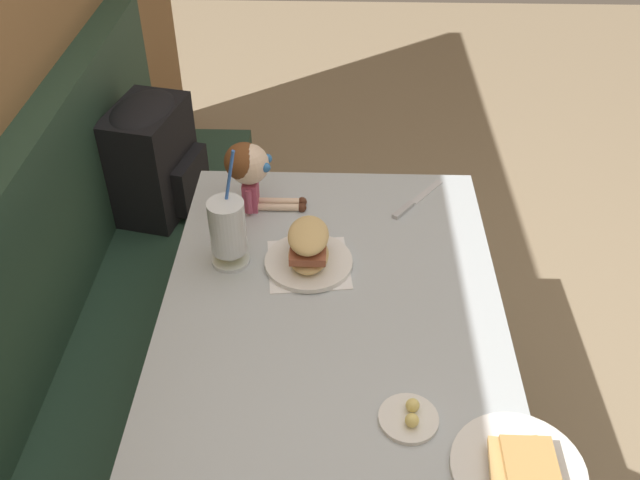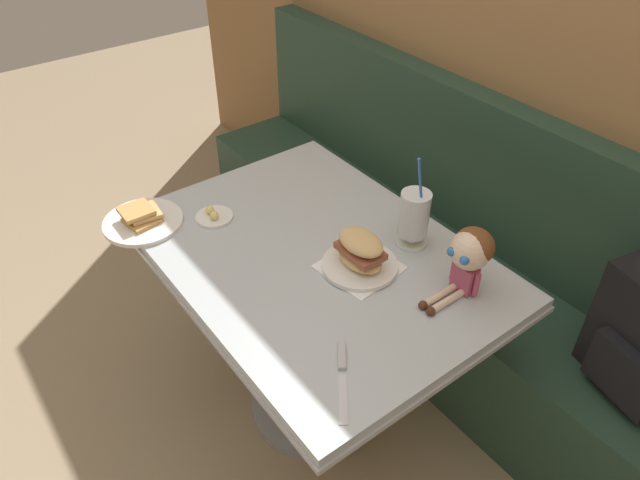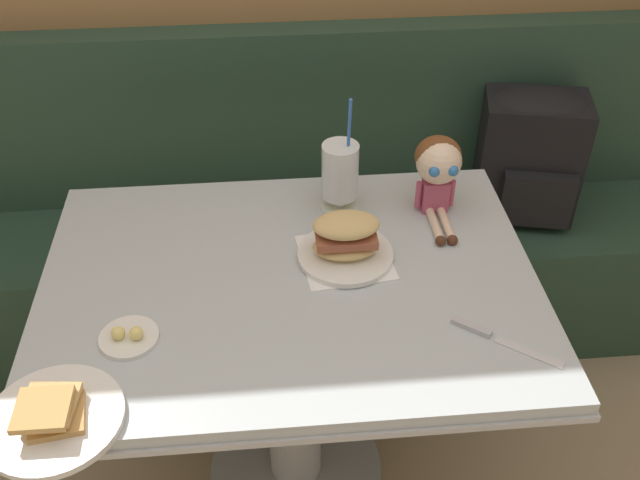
% 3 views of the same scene
% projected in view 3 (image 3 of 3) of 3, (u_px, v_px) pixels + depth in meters
% --- Properties ---
extents(booth_bench, '(2.60, 0.48, 1.00)m').
position_uv_depth(booth_bench, '(282.00, 247.00, 2.35)').
color(booth_bench, '#233D2D').
rests_on(booth_bench, ground).
extents(diner_table, '(1.11, 0.81, 0.74)m').
position_uv_depth(diner_table, '(292.00, 341.00, 1.72)').
color(diner_table, '#B2BCC1').
rests_on(diner_table, ground).
extents(toast_plate, '(0.25, 0.25, 0.06)m').
position_uv_depth(toast_plate, '(53.00, 417.00, 1.28)').
color(toast_plate, white).
rests_on(toast_plate, diner_table).
extents(milkshake_glass, '(0.10, 0.10, 0.31)m').
position_uv_depth(milkshake_glass, '(340.00, 174.00, 1.75)').
color(milkshake_glass, silver).
rests_on(milkshake_glass, diner_table).
extents(sandwich_plate, '(0.22, 0.22, 0.12)m').
position_uv_depth(sandwich_plate, '(346.00, 242.00, 1.63)').
color(sandwich_plate, white).
rests_on(sandwich_plate, diner_table).
extents(butter_saucer, '(0.12, 0.12, 0.04)m').
position_uv_depth(butter_saucer, '(129.00, 337.00, 1.45)').
color(butter_saucer, white).
rests_on(butter_saucer, diner_table).
extents(butter_knife, '(0.20, 0.16, 0.01)m').
position_uv_depth(butter_knife, '(487.00, 333.00, 1.46)').
color(butter_knife, silver).
rests_on(butter_knife, diner_table).
extents(seated_doll, '(0.11, 0.22, 0.20)m').
position_uv_depth(seated_doll, '(438.00, 166.00, 1.72)').
color(seated_doll, '#B74C6B').
rests_on(seated_doll, diner_table).
extents(backpack, '(0.34, 0.30, 0.41)m').
position_uv_depth(backpack, '(530.00, 152.00, 2.17)').
color(backpack, black).
rests_on(backpack, booth_bench).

